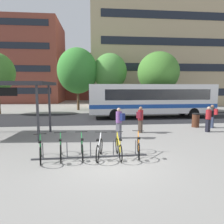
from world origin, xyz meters
name	(u,v)px	position (x,y,z in m)	size (l,w,h in m)	color
ground	(113,162)	(0.00, 0.00, 0.00)	(200.00, 200.00, 0.00)	gray
bus_lane_asphalt	(101,118)	(0.00, 11.09, 0.00)	(80.00, 7.20, 0.01)	#232326
city_bus	(151,99)	(4.80, 11.08, 1.78)	(12.07, 2.79, 3.20)	white
bike_rack	(91,155)	(-0.86, 0.59, 0.09)	(4.79, 0.21, 0.70)	#47474C
parked_bicycle_green_0	(41,151)	(-2.84, 0.45, 0.38)	(0.61, 1.68, 0.99)	black
parked_bicycle_green_1	(61,149)	(-2.09, 0.66, 0.38)	(0.52, 1.71, 0.99)	black
parked_bicycle_green_2	(82,148)	(-1.22, 0.67, 0.38)	(0.52, 1.72, 0.99)	black
parked_bicycle_white_3	(99,149)	(-0.50, 0.53, 0.38)	(0.52, 1.71, 0.99)	black
parked_bicycle_yellow_4	(119,149)	(0.31, 0.51, 0.38)	(0.52, 1.72, 0.99)	black
parked_bicycle_orange_5	(138,147)	(1.17, 0.63, 0.38)	(0.53, 1.70, 0.99)	black
commuter_black_pack_0	(209,117)	(6.78, 4.64, 0.97)	(0.60, 0.50, 1.68)	black
commuter_navy_pack_2	(119,121)	(0.73, 3.59, 1.02)	(0.59, 0.59, 1.76)	#565660
commuter_maroon_pack_3	(140,118)	(2.26, 4.82, 0.97)	(0.56, 0.60, 1.69)	#47382D
commuter_red_pack_4	(212,115)	(7.78, 5.80, 0.97)	(0.57, 0.60, 1.68)	#2D3851
trash_bin	(196,120)	(6.75, 6.19, 0.52)	(0.55, 0.55, 1.03)	#4C2819
street_tree_0	(78,71)	(-2.72, 17.97, 4.97)	(5.04, 5.04, 7.83)	brown
street_tree_1	(110,72)	(1.43, 18.49, 4.93)	(4.43, 4.43, 7.31)	brown
street_tree_2	(158,72)	(7.04, 15.83, 4.69)	(4.95, 4.95, 7.14)	brown
building_left_wing	(13,63)	(-16.48, 33.63, 7.67)	(18.84, 11.10, 15.35)	brown
building_right_wing	(160,41)	(10.87, 26.78, 10.98)	(23.83, 11.56, 21.96)	tan
building_centre_block	(96,78)	(-0.21, 42.61, 5.25)	(14.61, 11.09, 10.50)	brown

